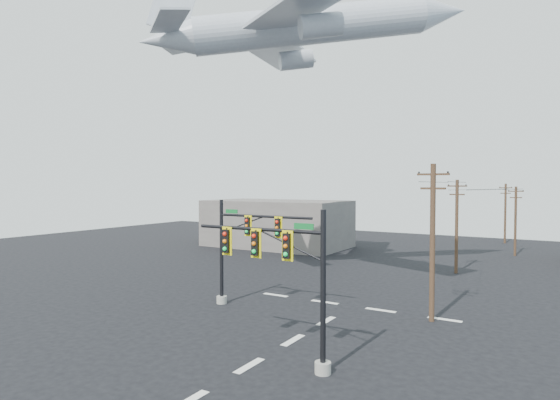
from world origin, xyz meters
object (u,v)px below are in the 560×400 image
Objects in this scene: signal_mast_near at (288,277)px; utility_pole_b at (457,224)px; signal_mast_far at (239,249)px; airliner at (309,27)px; utility_pole_a at (432,239)px; utility_pole_d at (505,212)px; utility_pole_c at (515,220)px.

signal_mast_near is 26.93m from utility_pole_b.
signal_mast_far is 0.32× the size of airliner.
utility_pole_a reaches higher than signal_mast_far.
utility_pole_b reaches higher than utility_pole_d.
utility_pole_b is 26.24m from utility_pole_d.
airliner is at bearing -127.15° from utility_pole_d.
signal_mast_near is 0.90× the size of utility_pole_c.
airliner is at bearing 114.22° from signal_mast_near.
signal_mast_far is 18.10m from airliner.
signal_mast_near is 11.11m from utility_pole_a.
signal_mast_near is at bearing -42.10° from signal_mast_far.
utility_pole_b is 1.09× the size of utility_pole_c.
utility_pole_a is at bearing -79.65° from utility_pole_b.
utility_pole_d is at bearing 34.99° from airliner.
airliner is (-10.40, 4.11, 15.42)m from utility_pole_a.
utility_pole_c is at bearing 86.64° from utility_pole_a.
signal_mast_near is at bearing -116.27° from utility_pole_d.
utility_pole_d is (11.70, 45.89, 0.46)m from signal_mast_far.
utility_pole_d is at bearing 91.21° from utility_pole_b.
airliner reaches higher than utility_pole_d.
signal_mast_near is 53.16m from utility_pole_d.
utility_pole_b is 14.74m from utility_pole_c.
utility_pole_b is at bearing 14.67° from airliner.
signal_mast_far is at bearing 137.90° from signal_mast_near.
signal_mast_near is 22.75m from airliner.
utility_pole_d is (-2.17, 11.94, 0.17)m from utility_pole_c.
utility_pole_a is 30.80m from utility_pole_c.
airliner reaches higher than signal_mast_far.
utility_pole_b is (-1.65, 16.47, -0.42)m from utility_pole_a.
airliner is (1.38, 7.35, 16.48)m from signal_mast_far.
utility_pole_d reaches higher than utility_pole_c.
utility_pole_a is at bearing -61.61° from airliner.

